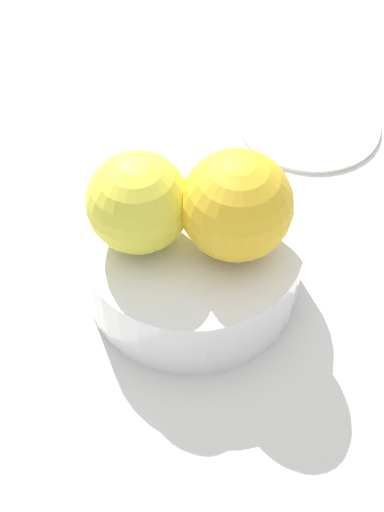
{
  "coord_description": "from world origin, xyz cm",
  "views": [
    {
      "loc": [
        28.3,
        14.12,
        42.65
      ],
      "look_at": [
        0.0,
        0.0,
        3.51
      ],
      "focal_mm": 46.79,
      "sensor_mm": 36.0,
      "label": 1
    }
  ],
  "objects_px": {
    "fruit_bowl": "(192,262)",
    "orange_in_bowl_0": "(237,206)",
    "orange_in_bowl_1": "(138,203)",
    "side_plate": "(309,122)"
  },
  "relations": [
    {
      "from": "orange_in_bowl_1",
      "to": "orange_in_bowl_0",
      "type": "bearing_deg",
      "value": 111.84
    },
    {
      "from": "orange_in_bowl_0",
      "to": "orange_in_bowl_1",
      "type": "distance_m",
      "value": 0.07
    },
    {
      "from": "orange_in_bowl_1",
      "to": "side_plate",
      "type": "xyz_separation_m",
      "value": [
        -0.24,
        0.05,
        -0.09
      ]
    },
    {
      "from": "fruit_bowl",
      "to": "orange_in_bowl_0",
      "type": "relative_size",
      "value": 2.11
    },
    {
      "from": "orange_in_bowl_0",
      "to": "fruit_bowl",
      "type": "bearing_deg",
      "value": -75.62
    },
    {
      "from": "fruit_bowl",
      "to": "orange_in_bowl_0",
      "type": "height_order",
      "value": "orange_in_bowl_0"
    },
    {
      "from": "side_plate",
      "to": "fruit_bowl",
      "type": "bearing_deg",
      "value": -4.15
    },
    {
      "from": "fruit_bowl",
      "to": "orange_in_bowl_0",
      "type": "bearing_deg",
      "value": 104.38
    },
    {
      "from": "orange_in_bowl_0",
      "to": "orange_in_bowl_1",
      "type": "height_order",
      "value": "orange_in_bowl_0"
    },
    {
      "from": "orange_in_bowl_1",
      "to": "side_plate",
      "type": "relative_size",
      "value": 0.52
    }
  ]
}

